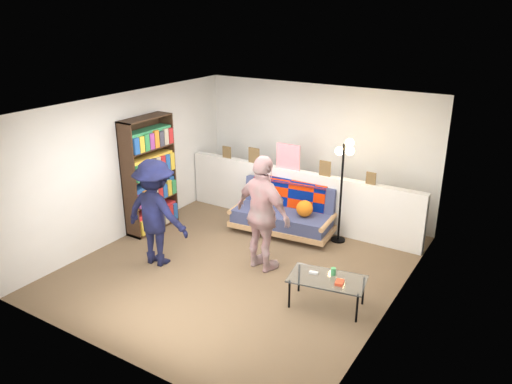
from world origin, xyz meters
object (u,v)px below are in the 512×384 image
floor_lamp (344,170)px  coffee_table (328,280)px  person_left (156,213)px  person_right (263,214)px  bookshelf (150,178)px  futon_sofa (285,213)px

floor_lamp → coffee_table: bearing=-72.0°
coffee_table → person_left: (-2.67, -0.25, 0.43)m
coffee_table → person_left: size_ratio=0.64×
person_left → person_right: size_ratio=0.94×
bookshelf → person_right: 2.40m
coffee_table → floor_lamp: 2.17m
person_left → coffee_table: bearing=-177.5°
bookshelf → person_right: size_ratio=1.14×
bookshelf → coffee_table: bearing=-10.1°
futon_sofa → coffee_table: bearing=-47.6°
futon_sofa → person_right: size_ratio=1.04×
bookshelf → person_left: bookshelf is taller
bookshelf → floor_lamp: bookshelf is taller
futon_sofa → person_left: (-1.10, -1.97, 0.47)m
futon_sofa → bookshelf: bookshelf is taller
futon_sofa → floor_lamp: floor_lamp is taller
bookshelf → person_right: bookshelf is taller
person_right → futon_sofa: bearing=-60.8°
futon_sofa → person_left: person_left is taller
floor_lamp → person_left: (-2.05, -2.16, -0.41)m
coffee_table → floor_lamp: floor_lamp is taller
coffee_table → person_left: bearing=-174.6°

